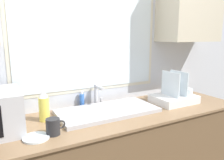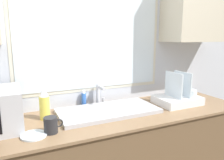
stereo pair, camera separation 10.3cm
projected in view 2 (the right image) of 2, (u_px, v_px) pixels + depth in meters
The scene contains 8 objects.
wall_back at pixel (93, 49), 1.88m from camera, with size 6.00×0.38×2.60m.
sink_basin at pixel (108, 111), 1.75m from camera, with size 0.79×0.39×0.03m.
faucet at pixel (99, 93), 1.91m from camera, with size 0.08×0.16×0.19m.
dish_rack at pixel (178, 98), 1.97m from camera, with size 0.38×0.29×0.29m.
spray_bottle at pixel (44, 104), 1.59m from camera, with size 0.07×0.07×0.24m.
soap_bottle at pixel (84, 99), 1.90m from camera, with size 0.04×0.04×0.14m.
mug_near_sink at pixel (51, 125), 1.37m from camera, with size 0.12×0.09×0.10m.
small_plate at pixel (34, 135), 1.34m from camera, with size 0.16×0.16×0.01m.
Camera 2 is at (-0.65, -1.17, 1.53)m, focal length 35.00 mm.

